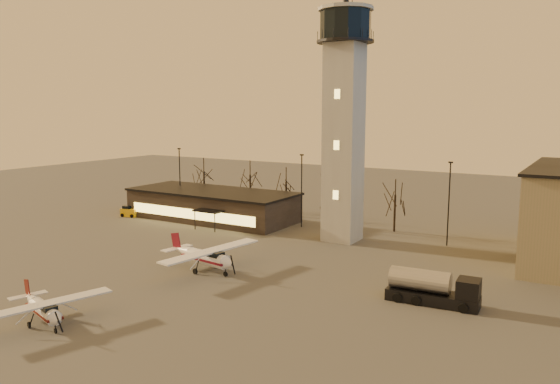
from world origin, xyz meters
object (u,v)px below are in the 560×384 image
Objects in this scene: fuel_truck at (432,291)px; service_cart at (130,212)px; cessna_front at (46,314)px; cessna_rear at (208,261)px; control_tower at (344,108)px; terminal at (212,205)px.

service_cart is (-50.02, 13.52, -0.49)m from fuel_truck.
cessna_rear reaches higher than cessna_front.
fuel_truck is (15.97, -16.53, -15.20)m from control_tower.
control_tower is 2.65× the size of cessna_rear.
cessna_front is 0.80× the size of cessna_rear.
service_cart is (-26.22, 33.48, -0.30)m from cessna_front.
fuel_truck reaches higher than cessna_front.
cessna_front reaches higher than service_cart.
fuel_truck is at bearing 15.80° from cessna_rear.
cessna_rear is at bearing 100.46° from cessna_front.
service_cart is at bearing 145.06° from cessna_front.
cessna_front is at bearing -143.90° from fuel_truck.
service_cart is (-34.05, -3.01, -15.69)m from control_tower.
cessna_rear is at bearing -176.78° from fuel_truck.
cessna_front is at bearing -69.79° from terminal.
terminal is 42.25m from fuel_truck.
cessna_front is (14.16, -38.46, -1.22)m from terminal.
cessna_front is 42.52m from service_cart.
service_cart is (-28.19, 16.24, -0.52)m from cessna_rear.
control_tower reaches higher than cessna_front.
control_tower is 1.28× the size of terminal.
control_tower is at bearing 130.14° from fuel_truck.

